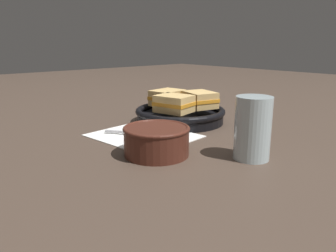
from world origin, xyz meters
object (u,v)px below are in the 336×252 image
Objects in this scene: spoon at (149,134)px; sandwich_near_right at (200,100)px; drinking_glass at (253,128)px; skillet at (180,115)px; sandwich_near_left at (174,104)px; soup_bowl at (156,139)px; sandwich_far_left at (167,98)px.

sandwich_near_right is at bearing 64.67° from spoon.
drinking_glass is at bearing -28.34° from sandwich_near_right.
skillet is at bearing 161.55° from drinking_glass.
sandwich_near_right reaches higher than spoon.
sandwich_near_left is at bearing -90.75° from sandwich_near_right.
soup_bowl is at bearing -51.29° from sandwich_near_left.
skillet is 0.07m from sandwich_far_left.
drinking_glass reaches higher than sandwich_near_left.
skillet is 0.07m from sandwich_near_left.
spoon is 0.57× the size of skillet.
soup_bowl is 0.94× the size of spoon.
soup_bowl is 1.09× the size of drinking_glass.
spoon is at bearing -73.14° from sandwich_near_left.
soup_bowl is 0.14m from spoon.
sandwich_near_right is (-0.15, 0.28, 0.03)m from soup_bowl.
drinking_glass reaches higher than skillet.
drinking_glass is (0.26, 0.06, 0.06)m from spoon.
skillet is at bearing -120.75° from sandwich_near_right.
sandwich_near_left is at bearing -30.75° from sandwich_far_left.
sandwich_near_left is 1.04× the size of sandwich_far_left.
sandwich_near_right reaches higher than skillet.
soup_bowl is 1.25× the size of sandwich_near_right.
drinking_glass is at bearing -15.88° from sandwich_far_left.
drinking_glass reaches higher than soup_bowl.
sandwich_far_left is 0.84× the size of drinking_glass.
soup_bowl is 0.53× the size of skillet.
sandwich_near_right and sandwich_far_left have the same top height.
sandwich_far_left reaches higher than soup_bowl.
skillet is at bearing 119.25° from sandwich_near_left.
sandwich_near_left is (0.03, -0.05, 0.04)m from skillet.
sandwich_near_left is 0.10m from sandwich_near_right.
sandwich_near_right reaches higher than soup_bowl.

